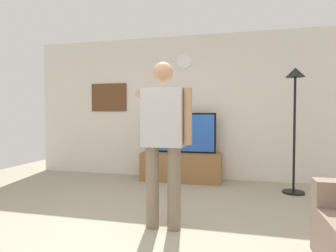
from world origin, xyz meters
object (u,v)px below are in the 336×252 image
wall_clock (184,61)px  floor_lamp (295,104)px  tv_stand (181,167)px  framed_picture (109,97)px  television (182,133)px  person_standing_nearer_lamp (163,134)px

wall_clock → floor_lamp: 2.14m
wall_clock → tv_stand: bearing=-90.0°
framed_picture → television: bearing=-9.1°
tv_stand → television: television is taller
television → wall_clock: 1.37m
wall_clock → floor_lamp: size_ratio=0.15×
framed_picture → floor_lamp: floor_lamp is taller
tv_stand → television: size_ratio=1.16×
person_standing_nearer_lamp → floor_lamp: bearing=48.0°
tv_stand → person_standing_nearer_lamp: 2.32m
wall_clock → person_standing_nearer_lamp: size_ratio=0.17×
framed_picture → floor_lamp: size_ratio=0.40×
framed_picture → person_standing_nearer_lamp: bearing=-54.2°
television → wall_clock: wall_clock is taller
floor_lamp → tv_stand: bearing=167.3°
wall_clock → floor_lamp: wall_clock is taller
tv_stand → floor_lamp: floor_lamp is taller
television → framed_picture: bearing=170.9°
television → framed_picture: framed_picture is taller
framed_picture → floor_lamp: (3.38, -0.71, -0.19)m
wall_clock → floor_lamp: bearing=-21.0°
television → wall_clock: (0.00, 0.24, 1.35)m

